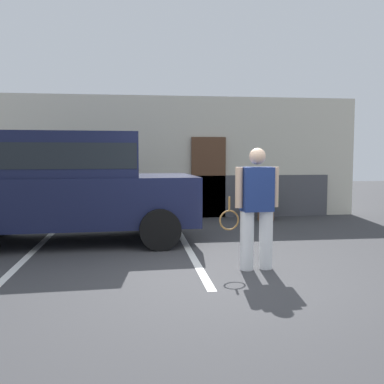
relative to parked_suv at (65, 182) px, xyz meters
name	(u,v)px	position (x,y,z in m)	size (l,w,h in m)	color
ground_plane	(220,276)	(2.42, -2.60, -1.15)	(40.00, 40.00, 0.00)	#38383A
parking_stripe_0	(28,257)	(-0.46, -1.10, -1.14)	(0.12, 4.40, 0.01)	silver
parking_stripe_1	(190,252)	(2.20, -1.10, -1.14)	(0.12, 4.40, 0.01)	silver
house_frontage	(179,161)	(2.43, 3.18, 0.33)	(9.57, 0.40, 3.15)	beige
parked_suv	(65,182)	(0.00, 0.00, 0.00)	(4.69, 2.36, 2.05)	#141938
tennis_player_man	(256,207)	(3.01, -2.32, -0.24)	(0.91, 0.31, 1.74)	white
potted_plant_by_porch	(266,202)	(4.55, 2.34, -0.68)	(0.64, 0.64, 0.85)	brown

